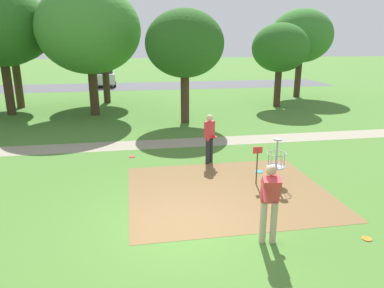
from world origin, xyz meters
The scene contains 17 objects.
ground_plane centered at (0.00, 0.00, 0.00)m, with size 160.00×160.00×0.00m, color #47752D.
dirt_tee_pad centered at (1.54, 1.77, 0.00)m, with size 5.55×4.70×0.01m, color brown.
disc_golf_basket centered at (3.00, 2.06, 0.75)m, with size 0.98×0.58×1.39m.
player_foreground_watching centered at (1.66, -0.92, 0.99)m, with size 0.65×1.04×1.71m.
player_throwing centered at (1.55, 4.23, 0.97)m, with size 0.45×0.45×1.71m.
frisbee_near_basket centered at (-1.10, 5.32, 0.01)m, with size 0.23×0.23×0.02m, color red.
frisbee_by_tee centered at (3.81, -1.20, 0.01)m, with size 0.20×0.20×0.02m, color orange.
frisbee_mid_grass centered at (2.94, 3.07, 0.01)m, with size 0.25×0.25×0.02m, color #1E93DB.
tree_near_left centered at (8.20, 14.18, 3.64)m, with size 3.48×3.48×5.15m.
tree_near_right centered at (11.29, 17.74, 4.39)m, with size 4.44×4.44×6.30m.
tree_mid_center centered at (-7.91, 16.60, 4.72)m, with size 4.70×4.70×6.74m.
tree_mid_right centered at (-3.07, 13.48, 4.64)m, with size 5.55×5.55×7.02m.
tree_far_center centered at (1.69, 10.66, 3.93)m, with size 3.88×3.88×5.60m.
tree_far_right centered at (-2.61, 17.56, 4.44)m, with size 4.29×4.29×6.29m.
parking_lot_strip centered at (0.00, 26.37, 0.00)m, with size 36.00×6.00×0.01m, color #4C4C51.
parked_car_leftmost centered at (-3.43, 27.13, 0.92)m, with size 2.32×4.37×1.84m.
gravel_path centered at (0.00, 6.88, 0.00)m, with size 40.00×1.34×0.00m, color gray.
Camera 1 is at (-1.06, -7.21, 4.12)m, focal length 33.24 mm.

